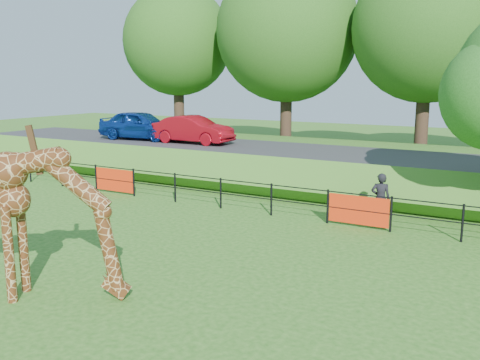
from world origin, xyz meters
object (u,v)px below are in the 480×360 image
Objects in this scene: visitor at (380,199)px; giraffe at (20,223)px; car_red at (193,130)px; car_blue at (140,125)px.

giraffe is at bearing 47.04° from visitor.
car_red is 2.48× the size of visitor.
visitor is (4.95, 9.43, -0.79)m from giraffe.
car_red is (3.33, -0.00, -0.08)m from car_blue.
car_red is at bearing -40.64° from visitor.
car_red is at bearing -95.42° from car_blue.
car_red reaches higher than visitor.
visitor is (13.95, -5.04, -1.35)m from car_blue.
car_blue is at bearing 89.61° from car_red.
visitor is at bearing -115.21° from car_blue.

